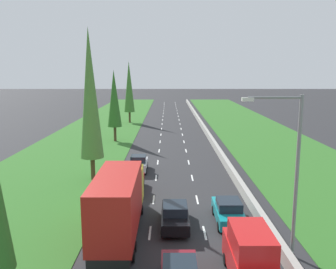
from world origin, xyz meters
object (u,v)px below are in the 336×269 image
red_box_truck_left_lane (119,203)px  poplar_tree_third (114,99)px  silver_hatchback_left_lane (139,163)px  poplar_tree_fourth (129,87)px  street_light_mast (291,165)px  teal_sedan_right_lane (229,211)px  poplar_tree_second (90,94)px  red_sedan_left_lane (133,182)px  red_van_right_lane (250,256)px  black_sedan_centre_lane (175,215)px

red_box_truck_left_lane → poplar_tree_third: bearing=98.7°
silver_hatchback_left_lane → red_box_truck_left_lane: bearing=-90.1°
poplar_tree_fourth → street_light_mast: (14.26, -52.77, -1.89)m
teal_sedan_right_lane → poplar_tree_fourth: 50.11m
red_box_truck_left_lane → poplar_tree_second: 13.85m
teal_sedan_right_lane → poplar_tree_fourth: (-11.79, 48.29, 6.31)m
red_sedan_left_lane → silver_hatchback_left_lane: bearing=89.6°
red_sedan_left_lane → poplar_tree_third: (-4.73, 22.46, 5.44)m
silver_hatchback_left_lane → teal_sedan_right_lane: silver_hatchback_left_lane is taller
red_van_right_lane → red_sedan_left_lane: red_van_right_lane is taller
black_sedan_centre_lane → silver_hatchback_left_lane: bearing=104.5°
teal_sedan_right_lane → poplar_tree_second: size_ratio=0.32×
poplar_tree_third → street_light_mast: (14.37, -33.39, -1.02)m
black_sedan_centre_lane → teal_sedan_right_lane: 3.71m
red_box_truck_left_lane → street_light_mast: size_ratio=1.04×
teal_sedan_right_lane → poplar_tree_second: poplar_tree_second is taller
teal_sedan_right_lane → street_light_mast: bearing=-61.1°
red_box_truck_left_lane → poplar_tree_third: poplar_tree_third is taller
red_sedan_left_lane → poplar_tree_second: bearing=140.5°
red_sedan_left_lane → black_sedan_centre_lane: same height
red_box_truck_left_lane → black_sedan_centre_lane: (3.49, 1.36, -1.37)m
silver_hatchback_left_lane → street_light_mast: 20.19m
red_van_right_lane → black_sedan_centre_lane: 7.27m
red_box_truck_left_lane → silver_hatchback_left_lane: (0.02, 14.77, -1.35)m
silver_hatchback_left_lane → poplar_tree_second: (-4.10, -2.95, 7.29)m
black_sedan_centre_lane → poplar_tree_second: poplar_tree_second is taller
red_sedan_left_lane → silver_hatchback_left_lane: 6.29m
red_sedan_left_lane → poplar_tree_fourth: 42.57m
silver_hatchback_left_lane → black_sedan_centre_lane: bearing=-75.5°
black_sedan_centre_lane → street_light_mast: 8.45m
poplar_tree_second → poplar_tree_third: (-0.68, 19.12, -1.87)m
red_box_truck_left_lane → silver_hatchback_left_lane: red_box_truck_left_lane is taller
red_van_right_lane → poplar_tree_third: bearing=108.1°
red_sedan_left_lane → street_light_mast: street_light_mast is taller
red_box_truck_left_lane → poplar_tree_fourth: (-4.66, 50.33, 4.94)m
red_van_right_lane → poplar_tree_second: (-11.07, 16.82, 6.72)m
red_box_truck_left_lane → poplar_tree_second: size_ratio=0.66×
black_sedan_centre_lane → poplar_tree_fourth: 50.05m
poplar_tree_second → street_light_mast: size_ratio=1.57×
teal_sedan_right_lane → street_light_mast: 6.76m
poplar_tree_third → teal_sedan_right_lane: bearing=-67.6°
poplar_tree_third → poplar_tree_fourth: (0.11, 19.39, 0.87)m
red_sedan_left_lane → poplar_tree_fourth: poplar_tree_fourth is taller
red_van_right_lane → poplar_tree_second: bearing=123.3°
red_van_right_lane → red_box_truck_left_lane: red_box_truck_left_lane is taller
red_sedan_left_lane → street_light_mast: 15.22m
red_box_truck_left_lane → poplar_tree_third: 31.57m
poplar_tree_fourth → teal_sedan_right_lane: bearing=-76.3°
street_light_mast → poplar_tree_third: bearing=113.3°
red_sedan_left_lane → silver_hatchback_left_lane: silver_hatchback_left_lane is taller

